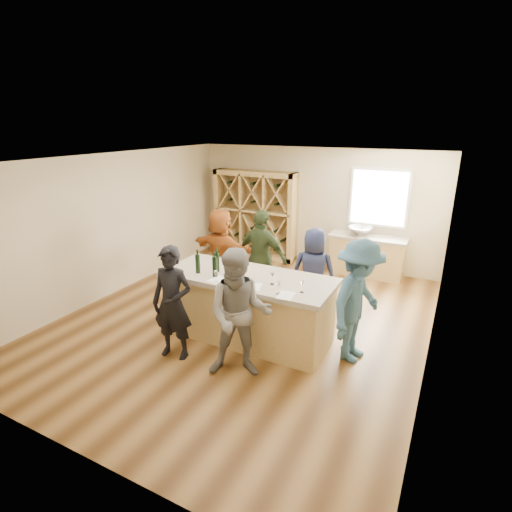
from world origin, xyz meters
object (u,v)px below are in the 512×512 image
at_px(person_near_left, 172,303).
at_px(person_server, 358,302).
at_px(wine_bottle_b, 198,264).
at_px(wine_bottle_d, 215,267).
at_px(wine_bottle_e, 230,267).
at_px(person_near_right, 239,314).
at_px(sink, 360,231).
at_px(person_far_mid, 262,257).
at_px(wine_bottle_c, 217,262).
at_px(person_far_right, 313,272).
at_px(tasting_counter_base, 248,309).
at_px(person_far_left, 221,251).
at_px(wine_rack, 255,215).

relative_size(person_near_left, person_server, 0.93).
distance_m(wine_bottle_b, wine_bottle_d, 0.33).
xyz_separation_m(wine_bottle_e, person_server, (1.94, 0.30, -0.29)).
xyz_separation_m(wine_bottle_b, person_near_right, (1.13, -0.68, -0.32)).
bearing_deg(sink, person_far_mid, -118.30).
xyz_separation_m(sink, wine_bottle_c, (-1.40, -3.78, 0.22)).
bearing_deg(person_far_right, sink, -107.18).
distance_m(wine_bottle_e, person_server, 1.98).
bearing_deg(person_far_mid, person_far_right, -175.01).
distance_m(sink, person_near_left, 4.96).
xyz_separation_m(person_near_right, person_server, (1.32, 1.11, 0.01)).
xyz_separation_m(sink, wine_bottle_d, (-1.31, -3.99, 0.23)).
bearing_deg(tasting_counter_base, person_server, 6.00).
relative_size(tasting_counter_base, person_far_left, 1.49).
relative_size(person_far_mid, person_far_left, 1.04).
bearing_deg(person_near_left, tasting_counter_base, 44.93).
distance_m(wine_bottle_e, person_far_left, 1.91).
relative_size(person_server, person_far_mid, 1.01).
height_order(tasting_counter_base, wine_bottle_b, wine_bottle_b).
xyz_separation_m(person_far_mid, person_far_right, (1.06, -0.05, -0.10)).
height_order(wine_bottle_d, person_far_left, person_far_left).
height_order(person_near_left, person_server, person_server).
distance_m(wine_bottle_b, person_far_left, 1.79).
xyz_separation_m(person_near_left, person_near_right, (1.09, 0.04, 0.06)).
distance_m(person_near_right, person_far_right, 2.23).
relative_size(wine_bottle_d, person_far_left, 0.18).
height_order(wine_bottle_c, person_server, person_server).
bearing_deg(person_far_left, person_server, 166.41).
bearing_deg(wine_bottle_c, wine_bottle_b, -141.30).
distance_m(person_server, person_far_right, 1.52).
distance_m(wine_bottle_b, person_near_left, 0.81).
height_order(wine_bottle_d, person_far_right, person_far_right).
bearing_deg(wine_bottle_c, wine_bottle_d, -66.10).
height_order(wine_rack, person_far_mid, wine_rack).
relative_size(wine_bottle_b, wine_bottle_d, 0.94).
distance_m(wine_bottle_d, person_near_right, 1.09).
distance_m(wine_rack, wine_bottle_c, 4.07).
height_order(tasting_counter_base, person_near_right, person_near_right).
bearing_deg(person_far_mid, person_server, 159.09).
bearing_deg(person_near_right, person_far_right, 59.40).
distance_m(person_near_right, person_far_left, 2.90).
distance_m(wine_bottle_c, person_near_right, 1.29).
distance_m(sink, wine_bottle_c, 4.04).
bearing_deg(person_near_right, wine_bottle_d, 116.81).
bearing_deg(wine_bottle_d, person_far_right, 55.23).
relative_size(wine_bottle_d, person_far_right, 0.20).
relative_size(wine_rack, person_far_left, 1.26).
bearing_deg(wine_rack, person_far_left, -79.05).
relative_size(wine_bottle_b, wine_bottle_e, 1.14).
height_order(sink, person_near_left, person_near_left).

